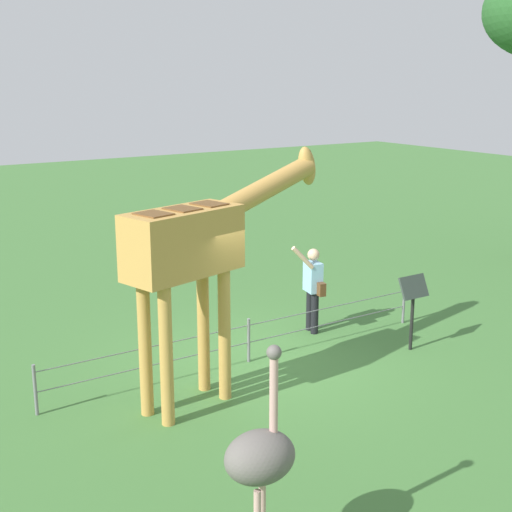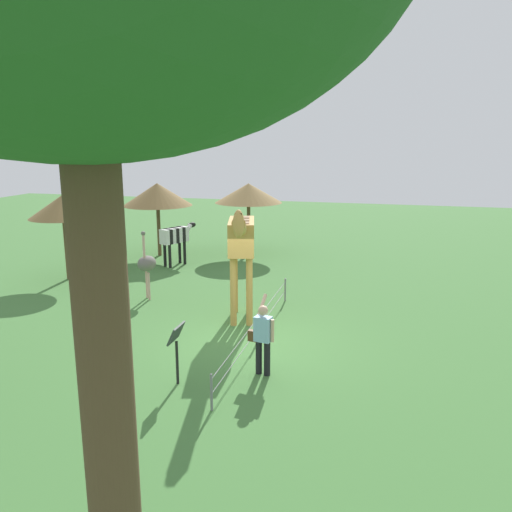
# 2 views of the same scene
# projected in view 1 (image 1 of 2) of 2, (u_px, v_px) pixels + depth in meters

# --- Properties ---
(ground_plane) EXTENTS (60.00, 60.00, 0.00)m
(ground_plane) POSITION_uv_depth(u_px,v_px,m) (257.00, 367.00, 11.49)
(ground_plane) COLOR #427538
(giraffe) EXTENTS (3.74, 1.43, 3.54)m
(giraffe) POSITION_uv_depth(u_px,v_px,m) (200.00, 247.00, 9.79)
(giraffe) COLOR #C69347
(giraffe) RESTS_ON ground_plane
(visitor) EXTENTS (0.69, 0.59, 1.70)m
(visitor) POSITION_uv_depth(u_px,v_px,m) (313.00, 285.00, 12.84)
(visitor) COLOR black
(visitor) RESTS_ON ground_plane
(ostrich) EXTENTS (0.70, 0.56, 2.25)m
(ostrich) POSITION_uv_depth(u_px,v_px,m) (260.00, 457.00, 6.51)
(ostrich) COLOR #CC9E93
(ostrich) RESTS_ON ground_plane
(info_sign) EXTENTS (0.56, 0.21, 1.32)m
(info_sign) POSITION_uv_depth(u_px,v_px,m) (413.00, 297.00, 11.98)
(info_sign) COLOR black
(info_sign) RESTS_ON ground_plane
(wire_fence) EXTENTS (7.05, 0.05, 0.75)m
(wire_fence) POSITION_uv_depth(u_px,v_px,m) (249.00, 339.00, 11.59)
(wire_fence) COLOR slate
(wire_fence) RESTS_ON ground_plane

